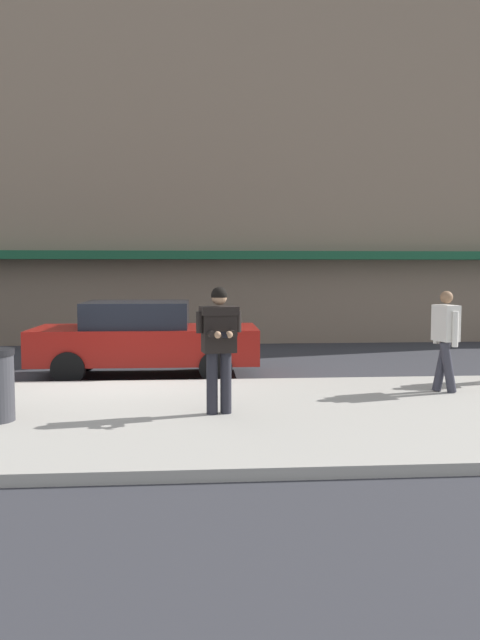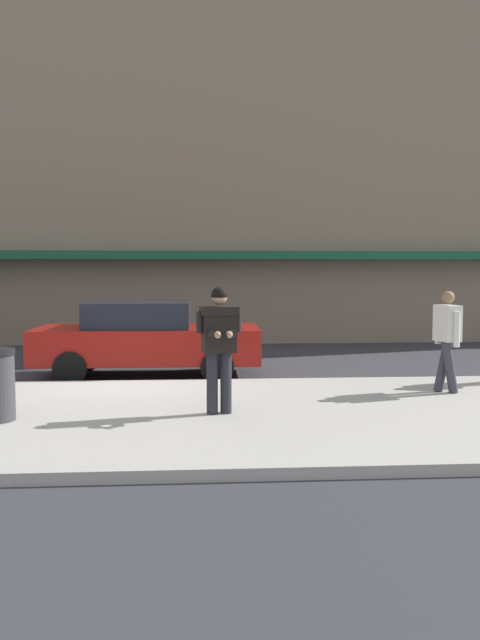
% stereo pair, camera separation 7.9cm
% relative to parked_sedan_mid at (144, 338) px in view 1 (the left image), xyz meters
% --- Properties ---
extents(ground_plane, '(80.00, 80.00, 0.00)m').
position_rel_parked_sedan_mid_xyz_m(ground_plane, '(-0.30, -1.00, -0.79)').
color(ground_plane, '#333338').
extents(sidewalk, '(32.00, 5.30, 0.14)m').
position_rel_parked_sedan_mid_xyz_m(sidewalk, '(0.70, -3.85, -0.72)').
color(sidewalk, '#A8A399').
rests_on(sidewalk, ground).
extents(curb_paint_line, '(28.00, 0.12, 0.01)m').
position_rel_parked_sedan_mid_xyz_m(curb_paint_line, '(0.70, -0.95, -0.79)').
color(curb_paint_line, silver).
rests_on(curb_paint_line, ground).
extents(storefront_facade, '(28.00, 4.70, 14.41)m').
position_rel_parked_sedan_mid_xyz_m(storefront_facade, '(0.70, 7.50, 6.40)').
color(storefront_facade, '#84705B').
rests_on(storefront_facade, ground).
extents(parked_sedan_mid, '(4.53, 1.99, 1.54)m').
position_rel_parked_sedan_mid_xyz_m(parked_sedan_mid, '(0.00, 0.00, 0.00)').
color(parked_sedan_mid, maroon).
rests_on(parked_sedan_mid, ground).
extents(man_texting_on_phone, '(0.64, 0.62, 1.81)m').
position_rel_parked_sedan_mid_xyz_m(man_texting_on_phone, '(1.36, -4.01, 0.46)').
color(man_texting_on_phone, '#23232B').
rests_on(man_texting_on_phone, sidewalk).
extents(pedestrian_in_light_coat, '(0.39, 0.59, 1.70)m').
position_rel_parked_sedan_mid_xyz_m(pedestrian_in_light_coat, '(5.19, -2.71, 0.32)').
color(pedestrian_in_light_coat, '#33333D').
rests_on(pedestrian_in_light_coat, sidewalk).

